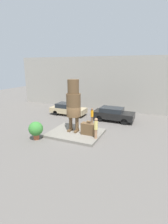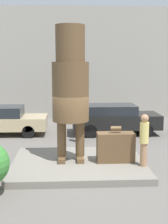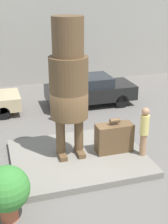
% 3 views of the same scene
% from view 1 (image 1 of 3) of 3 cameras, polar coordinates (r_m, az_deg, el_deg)
% --- Properties ---
extents(ground_plane, '(60.00, 60.00, 0.00)m').
position_cam_1_polar(ground_plane, '(15.87, -2.70, -7.24)').
color(ground_plane, '#605B56').
extents(pedestal, '(4.57, 3.70, 0.22)m').
position_cam_1_polar(pedestal, '(15.83, -2.71, -6.88)').
color(pedestal, slate).
rests_on(pedestal, ground_plane).
extents(building_backdrop, '(28.00, 0.60, 7.14)m').
position_cam_1_polar(building_backdrop, '(24.11, 7.87, 9.13)').
color(building_backdrop, gray).
rests_on(building_backdrop, ground_plane).
extents(statue_figure, '(1.26, 1.26, 4.64)m').
position_cam_1_polar(statue_figure, '(15.25, -3.46, 3.36)').
color(statue_figure, brown).
rests_on(statue_figure, pedestal).
extents(giant_suitcase, '(1.29, 0.55, 1.25)m').
position_cam_1_polar(giant_suitcase, '(15.04, 1.54, -5.50)').
color(giant_suitcase, brown).
rests_on(giant_suitcase, pedestal).
extents(tourist, '(0.30, 0.30, 1.74)m').
position_cam_1_polar(tourist, '(14.13, 3.92, -5.04)').
color(tourist, '#A87A56').
rests_on(tourist, pedestal).
extents(parked_car_tan, '(4.43, 1.83, 1.45)m').
position_cam_1_polar(parked_car_tan, '(21.75, -5.29, 1.04)').
color(parked_car_tan, tan).
rests_on(parked_car_tan, ground_plane).
extents(parked_car_black, '(4.43, 1.88, 1.50)m').
position_cam_1_polar(parked_car_black, '(19.56, 9.49, -0.58)').
color(parked_car_black, black).
rests_on(parked_car_black, ground_plane).
extents(planter_pot, '(1.19, 1.19, 1.53)m').
position_cam_1_polar(planter_pot, '(15.04, -15.46, -5.42)').
color(planter_pot, '#AD5638').
rests_on(planter_pot, ground_plane).
extents(worker_hivis, '(0.29, 0.29, 1.69)m').
position_cam_1_polar(worker_hivis, '(18.38, 2.64, -1.02)').
color(worker_hivis, brown).
rests_on(worker_hivis, ground_plane).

